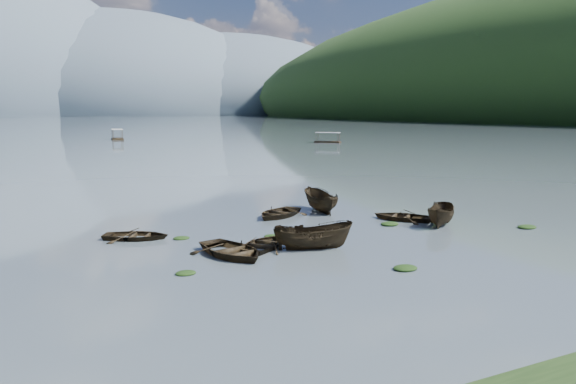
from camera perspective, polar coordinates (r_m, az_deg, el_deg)
name	(u,v)px	position (r m, az deg, el deg)	size (l,w,h in m)	color
ground_plane	(397,264)	(28.38, 11.02, -7.17)	(2400.00, 2400.00, 0.00)	#49555C
haze_mtn_c	(115,114)	(934.84, -17.14, 7.55)	(520.00, 520.00, 260.00)	#475666
haze_mtn_d	(223,114)	(981.22, -6.64, 7.88)	(520.00, 520.00, 220.00)	#475666
rowboat_0	(232,256)	(29.46, -5.72, -6.47)	(3.36, 4.70, 0.97)	black
rowboat_1	(264,248)	(31.01, -2.45, -5.68)	(2.71, 3.80, 0.79)	black
rowboat_2	(313,249)	(30.77, 2.58, -5.80)	(1.65, 4.40, 1.70)	black
rowboat_3	(403,220)	(39.53, 11.57, -2.78)	(2.91, 4.08, 0.84)	black
rowboat_5	(441,225)	(38.30, 15.29, -3.26)	(1.59, 4.24, 1.64)	black
rowboat_6	(136,239)	(34.21, -15.18, -4.64)	(2.73, 3.82, 0.79)	black
rowboat_7	(278,217)	(39.86, -0.99, -2.51)	(3.16, 4.43, 0.92)	black
rowboat_8	(320,211)	(41.96, 3.27, -1.97)	(1.76, 4.69, 1.81)	black
weed_clump_0	(186,274)	(26.60, -10.35, -8.20)	(0.98, 0.80, 0.21)	black
weed_clump_1	(333,244)	(31.94, 4.56, -5.28)	(0.89, 0.71, 0.19)	black
weed_clump_2	(405,270)	(27.46, 11.82, -7.72)	(1.22, 0.98, 0.27)	black
weed_clump_3	(339,235)	(34.34, 5.20, -4.32)	(0.85, 0.72, 0.19)	black
weed_clump_4	(527,228)	(39.17, 23.11, -3.39)	(1.28, 1.02, 0.27)	black
weed_clump_5	(181,239)	(33.66, -10.78, -4.70)	(0.98, 0.80, 0.21)	black
weed_clump_6	(271,237)	(33.67, -1.70, -4.55)	(0.91, 0.75, 0.19)	black
weed_clump_7	(390,225)	(37.55, 10.29, -3.33)	(1.25, 1.00, 0.27)	black
pontoon_centre	(118,140)	(148.68, -16.93, 5.11)	(2.75, 6.61, 2.53)	black
pontoon_right	(328,143)	(129.66, 4.06, 5.03)	(2.43, 5.84, 2.24)	black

